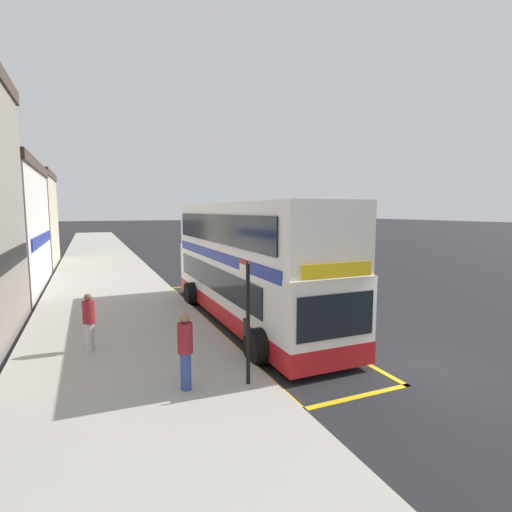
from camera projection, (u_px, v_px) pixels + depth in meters
ground_plane at (174, 252)px, 39.16m from camera, size 260.00×260.00×0.00m
pavement_near at (100, 254)px, 36.40m from camera, size 6.00×76.00×0.14m
double_decker_bus at (247, 266)px, 14.52m from camera, size 3.21×11.51×4.40m
bus_bay_markings at (243, 318)px, 14.98m from camera, size 3.00×14.08×0.01m
bus_stop_sign at (247, 313)px, 8.88m from camera, size 0.09×0.51×2.87m
parked_car_teal_across at (269, 254)px, 29.92m from camera, size 2.09×4.20×1.62m
pedestrian_waiting_near_sign at (185, 348)px, 8.60m from camera, size 0.34×0.34×1.76m
pedestrian_further_back at (89, 320)px, 11.06m from camera, size 0.34×0.34×1.65m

